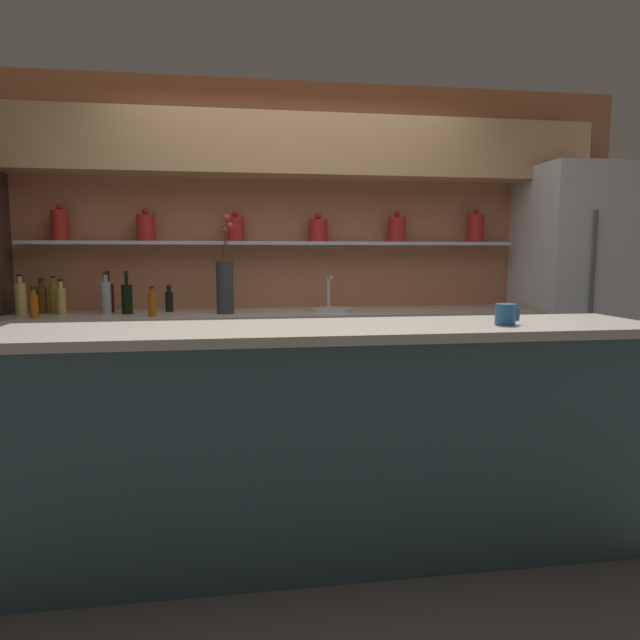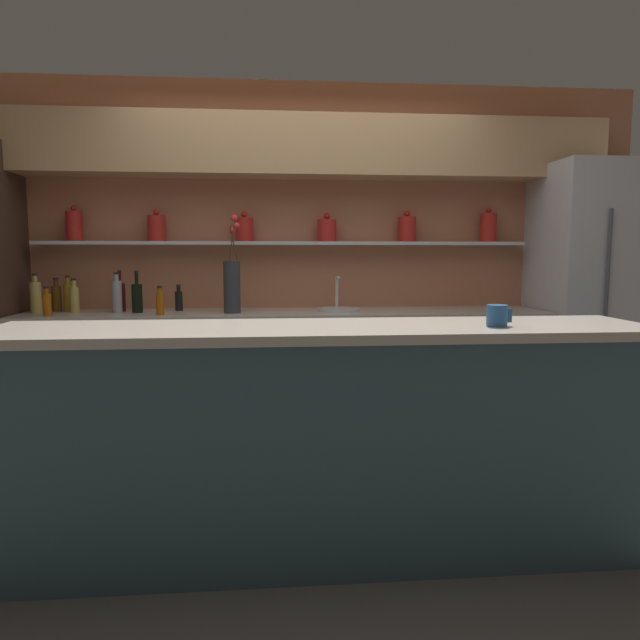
# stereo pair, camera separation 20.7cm
# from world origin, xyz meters

# --- Properties ---
(ground_plane) EXTENTS (12.00, 12.00, 0.00)m
(ground_plane) POSITION_xyz_m (0.00, 0.00, 0.00)
(ground_plane) COLOR #4C4742
(back_wall_unit) EXTENTS (5.20, 0.44, 2.60)m
(back_wall_unit) POSITION_xyz_m (-0.00, 1.53, 1.55)
(back_wall_unit) COLOR #A86647
(back_wall_unit) RESTS_ON ground_plane
(back_counter_unit) EXTENTS (3.70, 0.62, 0.92)m
(back_counter_unit) POSITION_xyz_m (-0.11, 1.24, 0.46)
(back_counter_unit) COLOR tan
(back_counter_unit) RESTS_ON ground_plane
(island_counter) EXTENTS (2.85, 0.61, 1.02)m
(island_counter) POSITION_xyz_m (0.00, -0.39, 0.51)
(island_counter) COLOR #334C56
(island_counter) RESTS_ON ground_plane
(refrigerator) EXTENTS (0.84, 0.73, 1.97)m
(refrigerator) POSITION_xyz_m (2.18, 1.20, 0.99)
(refrigerator) COLOR #B7B7BC
(refrigerator) RESTS_ON ground_plane
(flower_vase) EXTENTS (0.12, 0.16, 0.68)m
(flower_vase) POSITION_xyz_m (-0.49, 1.17, 1.12)
(flower_vase) COLOR #2D2D33
(flower_vase) RESTS_ON back_counter_unit
(sink_fixture) EXTENTS (0.30, 0.30, 0.25)m
(sink_fixture) POSITION_xyz_m (0.26, 1.25, 0.94)
(sink_fixture) COLOR #B7B7BC
(sink_fixture) RESTS_ON back_counter_unit
(bottle_sauce_0) EXTENTS (0.05, 0.05, 0.20)m
(bottle_sauce_0) POSITION_xyz_m (-1.70, 1.07, 1.00)
(bottle_sauce_0) COLOR #9E4C0A
(bottle_sauce_0) RESTS_ON back_counter_unit
(bottle_wine_1) EXTENTS (0.07, 0.07, 0.29)m
(bottle_wine_1) POSITION_xyz_m (-1.30, 1.37, 1.03)
(bottle_wine_1) COLOR #380C0C
(bottle_wine_1) RESTS_ON back_counter_unit
(bottle_oil_2) EXTENTS (0.06, 0.06, 0.26)m
(bottle_oil_2) POSITION_xyz_m (-1.67, 1.39, 1.02)
(bottle_oil_2) COLOR olive
(bottle_oil_2) RESTS_ON back_counter_unit
(bottle_spirit_3) EXTENTS (0.06, 0.06, 0.24)m
(bottle_spirit_3) POSITION_xyz_m (-1.59, 1.29, 1.02)
(bottle_spirit_3) COLOR tan
(bottle_spirit_3) RESTS_ON back_counter_unit
(bottle_spirit_4) EXTENTS (0.07, 0.07, 0.28)m
(bottle_spirit_4) POSITION_xyz_m (-1.29, 1.25, 1.04)
(bottle_spirit_4) COLOR gray
(bottle_spirit_4) RESTS_ON back_counter_unit
(bottle_spirit_5) EXTENTS (0.06, 0.06, 0.24)m
(bottle_spirit_5) POSITION_xyz_m (-1.75, 1.38, 1.02)
(bottle_spirit_5) COLOR #4C2D0C
(bottle_spirit_5) RESTS_ON back_counter_unit
(bottle_wine_6) EXTENTS (0.07, 0.07, 0.29)m
(bottle_wine_6) POSITION_xyz_m (-1.16, 1.25, 1.03)
(bottle_wine_6) COLOR black
(bottle_wine_6) RESTS_ON back_counter_unit
(bottle_sauce_7) EXTENTS (0.05, 0.05, 0.19)m
(bottle_sauce_7) POSITION_xyz_m (-0.89, 1.37, 1.00)
(bottle_sauce_7) COLOR black
(bottle_sauce_7) RESTS_ON back_counter_unit
(bottle_sauce_8) EXTENTS (0.05, 0.05, 0.20)m
(bottle_sauce_8) POSITION_xyz_m (-0.97, 1.06, 1.00)
(bottle_sauce_8) COLOR #9E4C0A
(bottle_sauce_8) RESTS_ON back_counter_unit
(bottle_spirit_9) EXTENTS (0.08, 0.08, 0.27)m
(bottle_spirit_9) POSITION_xyz_m (-1.85, 1.29, 1.03)
(bottle_spirit_9) COLOR tan
(bottle_spirit_9) RESTS_ON back_counter_unit
(coffee_mug) EXTENTS (0.11, 0.09, 0.09)m
(coffee_mug) POSITION_xyz_m (0.73, -0.47, 1.07)
(coffee_mug) COLOR #235184
(coffee_mug) RESTS_ON island_counter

